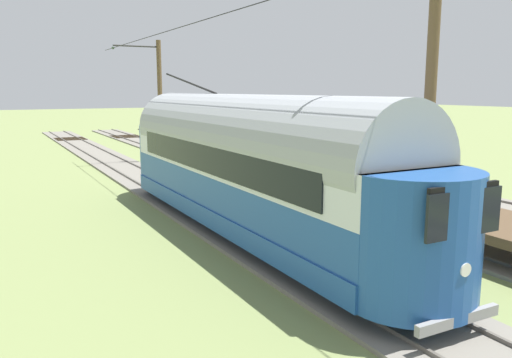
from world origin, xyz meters
TOP-DOWN VIEW (x-y plane):
  - ground_plane at (0.00, 0.00)m, footprint 220.00×220.00m
  - track_streetcar_siding at (-5.02, -0.31)m, footprint 2.80×80.00m
  - track_adjacent_siding at (0.00, -0.31)m, footprint 2.80×80.00m
  - track_third_siding at (5.02, -0.31)m, footprint 2.80×80.00m
  - vintage_streetcar at (5.02, 3.77)m, footprint 2.65×16.34m
  - flatcar_adjacent at (-0.00, 6.08)m, footprint 2.80×12.27m
  - catenary_pole_foreground at (2.43, -12.73)m, footprint 2.88×0.28m
  - catenary_pole_mid_near at (2.43, 8.42)m, footprint 2.88×0.28m

SIDE VIEW (x-z plane):
  - ground_plane at x=0.00m, z-range 0.00..0.00m
  - track_streetcar_siding at x=-5.02m, z-range -0.04..0.14m
  - track_adjacent_siding at x=0.00m, z-range -0.04..0.14m
  - track_third_siding at x=5.02m, z-range -0.04..0.14m
  - flatcar_adjacent at x=0.00m, z-range 0.06..1.66m
  - vintage_streetcar at x=5.02m, z-range -0.21..4.72m
  - catenary_pole_foreground at x=2.43m, z-range 0.16..7.49m
  - catenary_pole_mid_near at x=2.43m, z-range 0.16..7.49m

